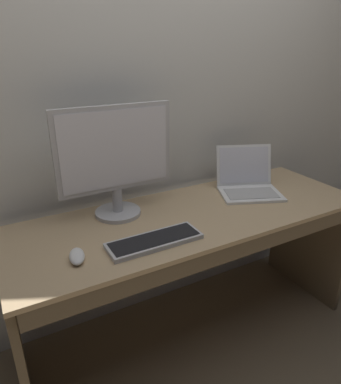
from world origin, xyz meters
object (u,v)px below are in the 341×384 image
Objects in this scene: wired_keyboard at (155,241)px; external_monitor at (115,160)px; laptop_white at (248,182)px; computer_mouse at (77,256)px.

external_monitor is at bearing 96.48° from wired_keyboard.
laptop_white is 0.76m from wired_keyboard.
laptop_white is 3.52× the size of computer_mouse.
wired_keyboard is at bearing 6.26° from computer_mouse.
external_monitor is (-0.75, 0.07, 0.23)m from laptop_white.
wired_keyboard is 3.43× the size of computer_mouse.
laptop_white is 1.02× the size of wired_keyboard.
computer_mouse reaches higher than wired_keyboard.
wired_keyboard is at bearing -160.47° from laptop_white.
external_monitor reaches higher than wired_keyboard.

